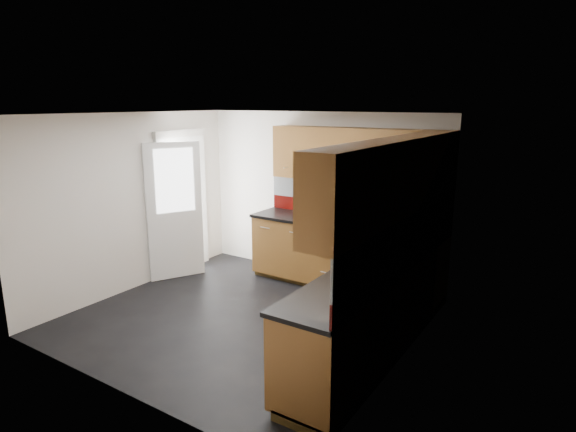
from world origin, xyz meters
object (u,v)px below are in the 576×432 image
Objects in this scene: toaster at (387,221)px; food_processor at (409,232)px; utensil_pot at (343,212)px; gas_hob at (337,221)px.

food_processor reaches higher than toaster.
toaster is at bearing 133.27° from food_processor.
utensil_pot is 1.66× the size of food_processor.
toaster is at bearing 8.42° from gas_hob.
gas_hob is 1.21m from food_processor.
gas_hob is 0.69m from toaster.
food_processor is at bearing -18.89° from gas_hob.
toaster is (0.68, 0.10, 0.07)m from gas_hob.
food_processor is at bearing -28.12° from utensil_pot.
utensil_pot is 1.73× the size of toaster.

